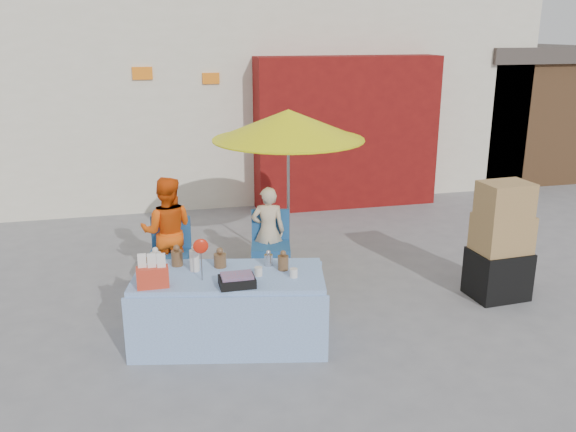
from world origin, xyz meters
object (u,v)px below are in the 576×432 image
object	(u,v)px
umbrella	(288,125)
vendor_beige	(268,231)
chair_right	(271,259)
vendor_orange	(168,231)
chair_left	(170,268)
box_stack	(501,245)
market_table	(229,307)

from	to	relation	value
umbrella	vendor_beige	bearing A→B (deg)	-153.43
chair_right	umbrella	distance (m)	1.69
vendor_beige	vendor_orange	bearing A→B (deg)	11.68
chair_left	umbrella	distance (m)	2.27
vendor_orange	umbrella	distance (m)	1.97
umbrella	box_stack	world-z (taller)	umbrella
market_table	box_stack	distance (m)	3.25
umbrella	box_stack	xyz separation A→B (m)	(2.17, -1.46, -1.25)
chair_right	market_table	bearing A→B (deg)	-104.87
box_stack	umbrella	bearing A→B (deg)	146.06
vendor_beige	box_stack	distance (m)	2.80
market_table	chair_right	distance (m)	1.69
chair_right	box_stack	world-z (taller)	box_stack
market_table	chair_left	world-z (taller)	market_table
vendor_beige	umbrella	world-z (taller)	umbrella
vendor_beige	umbrella	distance (m)	1.35
chair_right	vendor_beige	bearing A→B (deg)	103.04
market_table	box_stack	world-z (taller)	box_stack
umbrella	chair_right	bearing A→B (deg)	-136.21
chair_left	box_stack	world-z (taller)	box_stack
vendor_beige	box_stack	world-z (taller)	box_stack
chair_left	chair_right	world-z (taller)	same
market_table	chair_right	world-z (taller)	market_table
chair_right	umbrella	world-z (taller)	umbrella
chair_left	vendor_orange	xyz separation A→B (m)	(-0.00, 0.13, 0.42)
market_table	vendor_beige	bearing A→B (deg)	77.48
umbrella	box_stack	bearing A→B (deg)	-33.94
chair_left	umbrella	size ratio (longest dim) A/B	0.41
market_table	box_stack	bearing A→B (deg)	17.84
market_table	chair_right	bearing A→B (deg)	75.48
vendor_beige	chair_left	bearing A→B (deg)	17.84
chair_left	vendor_beige	bearing A→B (deg)	17.84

